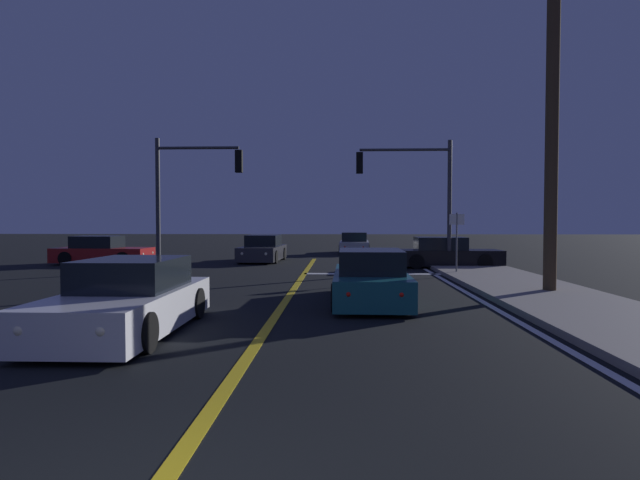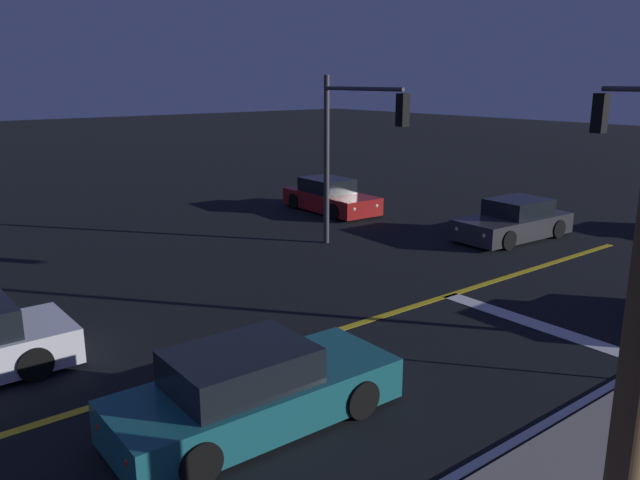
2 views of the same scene
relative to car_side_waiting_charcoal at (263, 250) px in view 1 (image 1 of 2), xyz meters
The scene contains 14 objects.
sidewalk_right 16.94m from the car_side_waiting_charcoal, 56.36° to the right, with size 3.20×33.54×0.15m, color gray.
lane_line_center 14.33m from the car_side_waiting_charcoal, 79.77° to the right, with size 0.20×31.68×0.01m, color gold.
lane_line_edge_right 15.99m from the car_side_waiting_charcoal, 61.89° to the right, with size 0.16×31.68×0.01m, color white.
stop_bar 8.15m from the car_side_waiting_charcoal, 50.57° to the right, with size 5.24×0.50×0.01m, color white.
car_side_waiting_charcoal is the anchor object (origin of this frame).
car_far_approaching_black 9.14m from the car_side_waiting_charcoal, 20.46° to the right, with size 4.73×1.89×1.34m.
car_lead_oncoming_teal 14.25m from the car_side_waiting_charcoal, 70.82° to the right, with size 1.92×4.69×1.34m.
car_parked_curb_red 7.68m from the car_side_waiting_charcoal, 164.71° to the right, with size 4.51×2.03×1.34m.
car_distant_tail_silver 8.38m from the car_side_waiting_charcoal, 54.72° to the left, with size 1.99×4.50×1.34m.
car_mid_block_white 17.11m from the car_side_waiting_charcoal, 89.84° to the right, with size 1.97×4.74×1.34m.
traffic_signal_near_right 8.70m from the car_side_waiting_charcoal, 29.27° to the right, with size 4.05×0.28×5.48m.
traffic_signal_far_left 6.54m from the car_side_waiting_charcoal, 112.25° to the right, with size 3.56×0.28×5.41m.
utility_pole_right 16.12m from the car_side_waiting_charcoal, 50.99° to the right, with size 1.58×0.35×10.57m.
street_sign_corner 10.75m from the car_side_waiting_charcoal, 39.30° to the right, with size 0.56×0.08×2.36m.
Camera 1 is at (1.38, -3.15, 2.04)m, focal length 29.53 mm.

